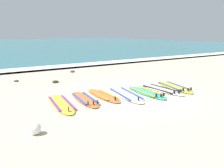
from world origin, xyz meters
The scene contains 13 objects.
ground_plane centered at (0.00, 0.00, 0.00)m, with size 80.00×80.00×0.00m, color beige.
wave_foam_strip centered at (0.00, 7.37, 0.06)m, with size 80.00×1.33×0.11m, color white.
surfboard_0 centered at (-2.52, 0.10, 0.04)m, with size 0.96×2.38×0.18m.
surfboard_1 centered at (-1.69, 0.17, 0.04)m, with size 0.88×2.20×0.18m.
surfboard_2 centered at (-0.96, 0.22, 0.04)m, with size 0.67×2.14×0.18m.
surfboard_3 centered at (-0.24, -0.09, 0.04)m, with size 1.16×2.58×0.18m.
surfboard_4 centered at (0.54, -0.27, 0.04)m, with size 0.80×2.25×0.18m.
surfboard_5 centered at (1.32, -0.23, 0.04)m, with size 0.61×2.28×0.18m.
surfboard_6 centered at (2.08, -0.18, 0.04)m, with size 1.19×2.45×0.18m.
beach_ball centered at (-3.84, -1.66, 0.13)m, with size 0.27×0.27×0.27m, color white.
seaweed_clump_near_shoreline centered at (0.34, 5.47, 0.05)m, with size 0.28×0.22×0.10m, color #384723.
seaweed_clump_mid_sand centered at (-2.81, 4.49, 0.04)m, with size 0.22×0.18×0.08m, color #384723.
seaweed_clump_by_the_boards centered at (-1.46, 3.32, 0.05)m, with size 0.29×0.24×0.10m, color #2D381E.
Camera 1 is at (-5.23, -6.69, 2.16)m, focal length 39.49 mm.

